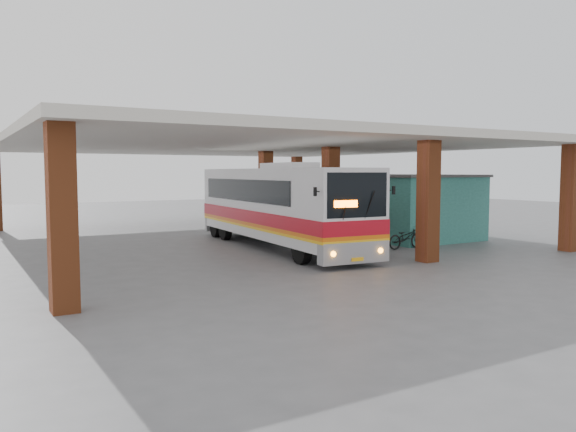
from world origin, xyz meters
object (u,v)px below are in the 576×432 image
(coach_bus, at_px, (278,206))
(motorcycle, at_px, (406,237))
(pedestrian, at_px, (383,235))
(red_chair, at_px, (309,225))

(coach_bus, xyz_separation_m, motorcycle, (4.40, -3.10, -1.30))
(coach_bus, height_order, motorcycle, coach_bus)
(motorcycle, height_order, pedestrian, pedestrian)
(coach_bus, distance_m, pedestrian, 4.74)
(motorcycle, distance_m, red_chair, 8.00)
(coach_bus, bearing_deg, red_chair, 50.68)
(coach_bus, bearing_deg, motorcycle, -30.10)
(red_chair, bearing_deg, coach_bus, -120.86)
(motorcycle, distance_m, pedestrian, 2.17)
(coach_bus, distance_m, motorcycle, 5.54)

